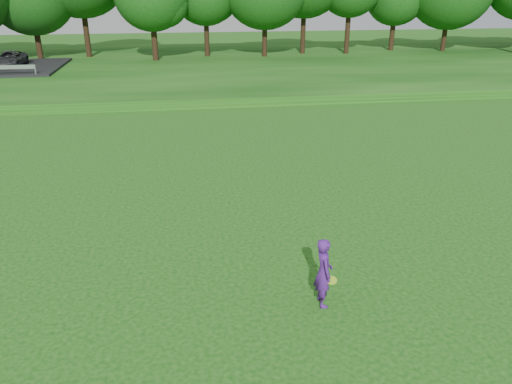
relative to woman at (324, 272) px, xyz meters
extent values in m
plane|color=#11450D|center=(-0.78, 1.39, -0.87)|extent=(140.00, 140.00, 0.00)
cube|color=#11450D|center=(-0.78, 35.39, -0.57)|extent=(130.00, 30.00, 0.60)
cube|color=gray|center=(-0.78, 21.39, -0.85)|extent=(130.00, 1.60, 0.04)
imported|color=#37353A|center=(-16.78, 34.39, 0.51)|extent=(1.99, 4.32, 1.20)
imported|color=#4F1C7F|center=(0.00, 0.00, 0.00)|extent=(0.42, 0.63, 1.74)
cylinder|color=#ABDE23|center=(0.15, -0.16, -0.13)|extent=(0.27, 0.27, 0.08)
camera|label=1|loc=(-3.03, -9.66, 6.25)|focal=35.00mm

